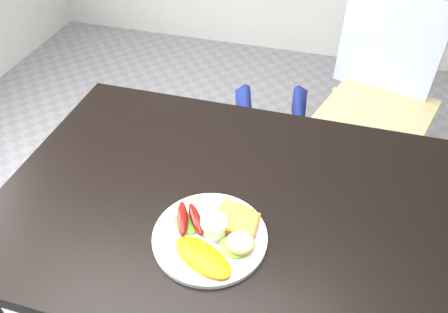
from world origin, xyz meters
The scene contains 14 objects.
dining_table centered at (0.00, 0.00, 0.73)m, with size 1.20×0.80×0.04m, color black.
dining_chair centered at (0.40, 0.92, 0.45)m, with size 0.43×0.43×0.05m, color tan.
person centered at (0.15, 0.46, 0.83)m, with size 0.60×0.40×1.66m, color navy.
plate centered at (-0.03, -0.13, 0.76)m, with size 0.27×0.27×0.01m, color white.
lettuce_left centered at (-0.08, -0.11, 0.77)m, with size 0.07×0.07×0.01m, color #609E1F.
lettuce_right centered at (0.04, -0.15, 0.77)m, with size 0.07×0.06×0.01m, color #57A524.
omelette centered at (-0.02, -0.20, 0.77)m, with size 0.15×0.07×0.02m, color #E7B70A.
sausage_a centered at (-0.10, -0.12, 0.78)m, with size 0.03×0.10×0.03m, color #660504.
sausage_b centered at (-0.07, -0.11, 0.78)m, with size 0.02×0.10×0.02m, color #6B0C06.
ramekin centered at (-0.02, -0.12, 0.78)m, with size 0.06×0.06×0.04m, color white.
toast_a centered at (0.01, -0.07, 0.77)m, with size 0.08×0.08×0.01m, color olive.
toast_b centered at (0.04, -0.09, 0.78)m, with size 0.07×0.07×0.01m, color brown.
potato_salad centered at (0.05, -0.15, 0.79)m, with size 0.07×0.06×0.04m, color beige.
fork centered at (-0.06, -0.13, 0.76)m, with size 0.16×0.01×0.00m, color #ADAFB7.
Camera 1 is at (0.18, -0.73, 1.57)m, focal length 35.00 mm.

